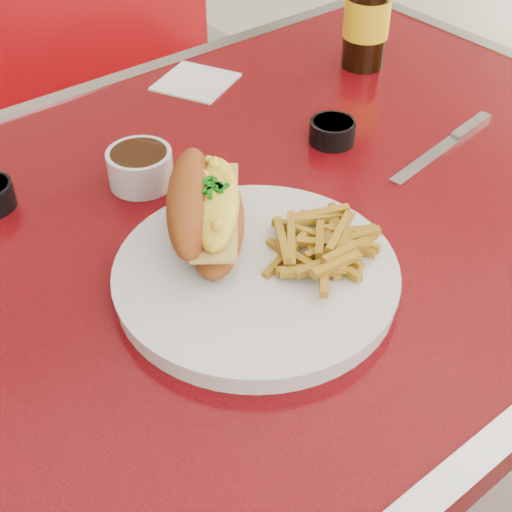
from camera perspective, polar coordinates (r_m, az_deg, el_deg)
diner_table at (r=0.98m, az=0.00°, el=-3.39°), size 1.23×0.83×0.77m
booth_bench_far at (r=1.75m, az=-16.82°, el=3.59°), size 1.20×0.51×0.90m
dinner_plate at (r=0.76m, az=0.00°, el=-1.60°), size 0.37×0.37×0.02m
mac_hoagie at (r=0.78m, az=-4.00°, el=3.85°), size 0.19×0.21×0.09m
fries_pile at (r=0.76m, az=5.33°, el=0.98°), size 0.14×0.13×0.03m
fork at (r=0.81m, az=1.61°, el=2.44°), size 0.06×0.15×0.00m
gravy_ramekin at (r=0.91m, az=-9.24°, el=7.07°), size 0.09×0.09×0.05m
sauce_cup_right at (r=1.00m, az=6.14°, el=9.95°), size 0.07×0.07×0.03m
beer_bottle at (r=1.18m, az=9.00°, el=19.54°), size 0.10×0.10×0.28m
knife at (r=1.03m, az=15.33°, el=8.86°), size 0.23×0.05×0.01m
paper_napkin at (r=1.16m, az=-4.84°, el=13.72°), size 0.14×0.14×0.00m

